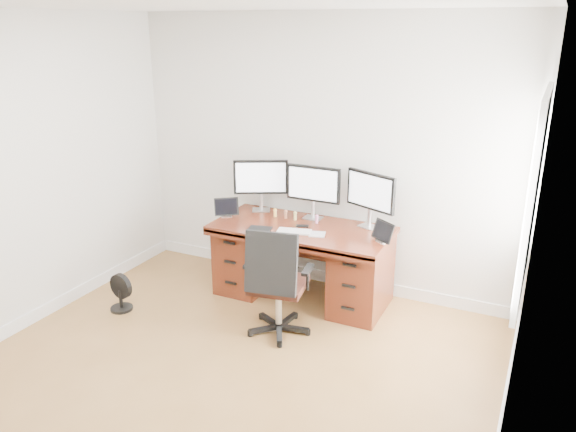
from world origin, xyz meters
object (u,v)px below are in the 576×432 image
at_px(office_chair, 277,300).
at_px(monitor_center, 313,186).
at_px(keyboard, 294,231).
at_px(floor_fan, 120,293).
at_px(desk, 303,259).

xyz_separation_m(office_chair, monitor_center, (-0.09, 0.98, 0.76)).
relative_size(monitor_center, keyboard, 1.77).
bearing_deg(monitor_center, floor_fan, -139.27).
relative_size(floor_fan, monitor_center, 0.65).
bearing_deg(floor_fan, monitor_center, 47.23).
bearing_deg(monitor_center, desk, -89.86).
distance_m(floor_fan, monitor_center, 2.10).
distance_m(floor_fan, keyboard, 1.74).
xyz_separation_m(desk, keyboard, (-0.00, -0.19, 0.36)).
relative_size(office_chair, keyboard, 3.21).
height_order(desk, monitor_center, monitor_center).
height_order(office_chair, monitor_center, monitor_center).
bearing_deg(office_chair, keyboard, 90.31).
distance_m(office_chair, keyboard, 0.71).
xyz_separation_m(floor_fan, keyboard, (1.43, 0.80, 0.58)).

